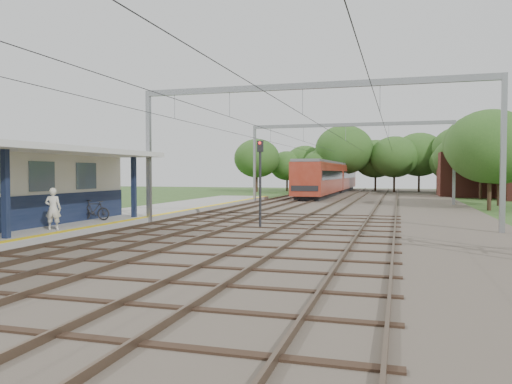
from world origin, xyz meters
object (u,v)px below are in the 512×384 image
(bicycle, at_px, (94,210))
(train, at_px, (331,177))
(signal_post, at_px, (260,174))
(person, at_px, (53,209))

(bicycle, distance_m, train, 41.77)
(signal_post, bearing_deg, person, -151.59)
(bicycle, relative_size, signal_post, 0.40)
(person, xyz_separation_m, signal_post, (7.36, 5.39, 1.41))
(bicycle, height_order, train, train)
(signal_post, bearing_deg, train, 84.81)
(train, xyz_separation_m, signal_post, (1.85, -40.02, 0.47))
(bicycle, height_order, signal_post, signal_post)
(bicycle, bearing_deg, train, -14.14)
(person, bearing_deg, bicycle, -100.48)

